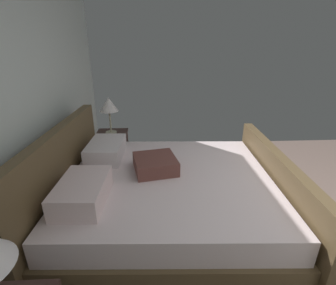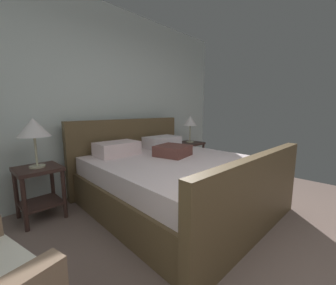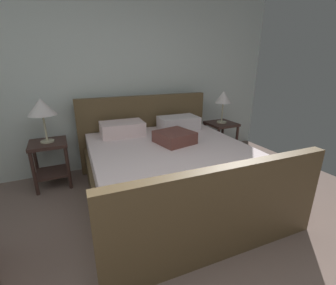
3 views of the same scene
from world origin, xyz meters
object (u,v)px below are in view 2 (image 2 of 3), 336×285
at_px(bed, 173,179).
at_px(nightstand_right, 190,152).
at_px(nightstand_left, 39,184).
at_px(table_lamp_left, 34,128).
at_px(table_lamp_right, 190,122).

xyz_separation_m(bed, nightstand_right, (1.29, 0.73, 0.06)).
relative_size(nightstand_left, table_lamp_left, 1.10).
height_order(bed, nightstand_left, bed).
distance_m(nightstand_right, table_lamp_right, 0.60).
relative_size(nightstand_right, table_lamp_right, 1.16).
height_order(nightstand_right, nightstand_left, same).
height_order(nightstand_left, table_lamp_left, table_lamp_left).
bearing_deg(nightstand_right, nightstand_left, 177.41).
bearing_deg(table_lamp_left, table_lamp_right, -2.59).
bearing_deg(table_lamp_left, nightstand_left, -69.44).
xyz_separation_m(nightstand_left, table_lamp_left, (-0.00, 0.00, 0.63)).
height_order(nightstand_right, table_lamp_left, table_lamp_left).
bearing_deg(bed, table_lamp_right, 29.58).
distance_m(bed, nightstand_right, 1.49).
relative_size(bed, table_lamp_left, 4.13).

